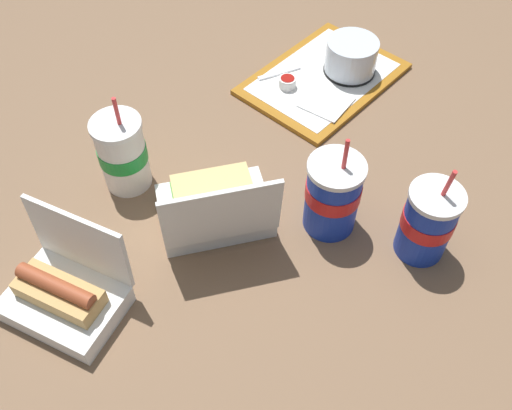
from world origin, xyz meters
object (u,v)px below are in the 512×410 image
Objects in this scene: soda_cup_right at (428,222)px; soda_cup_left at (122,153)px; clamshell_sandwich_right at (215,206)px; food_tray at (323,79)px; cake_container at (351,58)px; plastic_fork at (279,73)px; clamshell_hotdog_center at (65,293)px; soda_cup_center at (333,194)px; ketchup_cup at (287,82)px.

soda_cup_left is at bearing 127.27° from soda_cup_right.
food_tray is at bearing 24.29° from clamshell_sandwich_right.
cake_container is 1.12× the size of plastic_fork.
clamshell_hotdog_center is at bearing -138.40° from soda_cup_left.
soda_cup_center and soda_cup_left have the same top height.
ketchup_cup is at bearing 19.02° from clamshell_hotdog_center.
soda_cup_left reaches higher than cake_container.
clamshell_hotdog_center is (-0.75, -0.20, 0.03)m from food_tray.
clamshell_sandwich_right is at bearing 134.25° from soda_cup_right.
soda_cup_center reaches higher than clamshell_sandwich_right.
food_tray is at bearing -13.40° from ketchup_cup.
plastic_fork is 0.46× the size of clamshell_hotdog_center.
food_tray is at bearing 50.86° from soda_cup_center.
soda_cup_left is at bearing -158.19° from plastic_fork.
soda_cup_center is (-0.19, -0.40, 0.07)m from plastic_fork.
soda_cup_center is at bearing -129.14° from food_tray.
soda_cup_left reaches higher than clamshell_sandwich_right.
plastic_fork is at bearing 80.22° from soda_cup_right.
soda_cup_left is at bearing 114.36° from clamshell_sandwich_right.
ketchup_cup is at bearing 166.60° from food_tray.
cake_container is 0.83m from clamshell_hotdog_center.
soda_cup_center is at bearing 123.49° from soda_cup_right.
cake_container is 0.53m from clamshell_sandwich_right.
cake_container is 0.58× the size of soda_cup_right.
plastic_fork is 0.51× the size of soda_cup_right.
soda_cup_left is (-0.26, 0.32, -0.00)m from soda_cup_center.
clamshell_hotdog_center is at bearing -167.28° from cake_container.
food_tray is 1.93× the size of soda_cup_right.
soda_cup_left is (-0.45, -0.08, 0.07)m from plastic_fork.
soda_cup_center is at bearing -136.95° from cake_container.
plastic_fork is at bearing 147.30° from cake_container.
plastic_fork is 0.45m from soda_cup_center.
soda_cup_left is at bearing -179.07° from food_tray.
clamshell_hotdog_center reaches higher than food_tray.
cake_container is 0.51m from soda_cup_right.
soda_cup_right is at bearing -87.98° from plastic_fork.
clamshell_sandwich_right is at bearing 142.84° from soda_cup_center.
food_tray is 0.53m from soda_cup_left.
soda_cup_right reaches higher than clamshell_hotdog_center.
clamshell_hotdog_center is at bearing 154.70° from soda_cup_right.
soda_cup_right reaches higher than clamshell_sandwich_right.
clamshell_hotdog_center is 0.30m from soda_cup_left.
food_tray is 0.08m from cake_container.
clamshell_sandwich_right reaches higher than ketchup_cup.
cake_container reaches higher than ketchup_cup.
ketchup_cup reaches higher than food_tray.
cake_container is at bearing -20.90° from plastic_fork.
food_tray is at bearing -29.98° from plastic_fork.
food_tray is 1.74× the size of clamshell_hotdog_center.
soda_cup_left is (-0.09, 0.19, 0.04)m from clamshell_sandwich_right.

